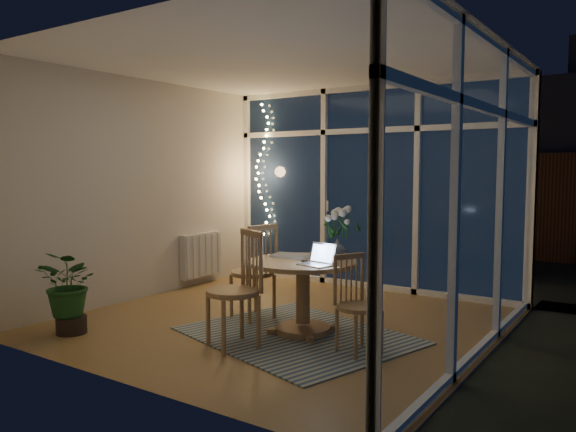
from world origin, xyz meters
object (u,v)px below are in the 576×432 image
(dining_table, at_px, (303,297))
(chair_front, at_px, (233,289))
(chair_right, at_px, (359,305))
(flower_vase, at_px, (338,248))
(potted_plant, at_px, (71,293))
(chair_left, at_px, (253,270))
(laptop, at_px, (315,254))

(dining_table, xyz_separation_m, chair_front, (-0.28, -0.69, 0.17))
(chair_right, distance_m, flower_vase, 0.80)
(flower_vase, xyz_separation_m, potted_plant, (-2.02, -1.48, -0.42))
(chair_right, distance_m, chair_front, 1.08)
(chair_front, xyz_separation_m, potted_plant, (-1.53, -0.52, -0.13))
(dining_table, bearing_deg, potted_plant, -146.22)
(chair_left, distance_m, laptop, 1.05)
(chair_front, distance_m, flower_vase, 1.12)
(dining_table, xyz_separation_m, potted_plant, (-1.81, -1.21, 0.03))
(chair_front, height_order, laptop, chair_front)
(chair_front, xyz_separation_m, flower_vase, (0.49, 0.96, 0.28))
(chair_right, bearing_deg, laptop, 109.09)
(dining_table, bearing_deg, flower_vase, 51.68)
(chair_right, relative_size, laptop, 2.95)
(dining_table, bearing_deg, laptop, -36.13)
(dining_table, height_order, flower_vase, flower_vase)
(chair_right, relative_size, flower_vase, 3.99)
(chair_front, relative_size, laptop, 3.62)
(chair_right, relative_size, potted_plant, 1.10)
(chair_left, xyz_separation_m, potted_plant, (-1.09, -1.38, -0.12))
(dining_table, bearing_deg, chair_left, 166.97)
(chair_front, xyz_separation_m, laptop, (0.51, 0.52, 0.28))
(dining_table, height_order, chair_right, chair_right)
(chair_left, bearing_deg, dining_table, 92.77)
(dining_table, xyz_separation_m, chair_left, (-0.72, 0.17, 0.15))
(chair_right, bearing_deg, chair_left, 100.90)
(dining_table, bearing_deg, chair_right, -18.27)
(chair_right, bearing_deg, chair_front, 141.61)
(laptop, distance_m, flower_vase, 0.44)
(flower_vase, distance_m, potted_plant, 2.54)
(chair_left, relative_size, chair_front, 0.97)
(laptop, bearing_deg, chair_front, -122.17)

